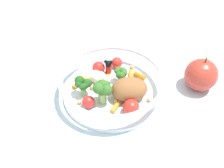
# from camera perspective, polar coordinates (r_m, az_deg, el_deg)

# --- Properties ---
(ground_plane) EXTENTS (2.40, 2.40, 0.00)m
(ground_plane) POSITION_cam_1_polar(r_m,az_deg,el_deg) (0.57, -1.21, -2.47)
(ground_plane) COLOR silver
(food_container) EXTENTS (0.24, 0.24, 0.07)m
(food_container) POSITION_cam_1_polar(r_m,az_deg,el_deg) (0.55, 0.18, -0.08)
(food_container) COLOR white
(food_container) RESTS_ON ground_plane
(loose_apple) EXTENTS (0.08, 0.08, 0.09)m
(loose_apple) POSITION_cam_1_polar(r_m,az_deg,el_deg) (0.60, 20.05, 2.03)
(loose_apple) COLOR #BC3828
(loose_apple) RESTS_ON ground_plane
(folded_napkin) EXTENTS (0.16, 0.12, 0.01)m
(folded_napkin) POSITION_cam_1_polar(r_m,az_deg,el_deg) (0.67, -15.39, 4.81)
(folded_napkin) COLOR silver
(folded_napkin) RESTS_ON ground_plane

